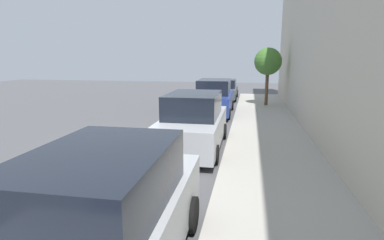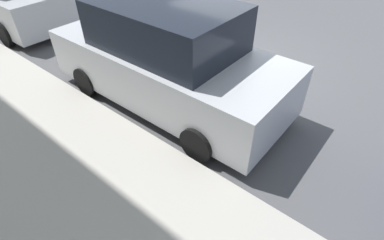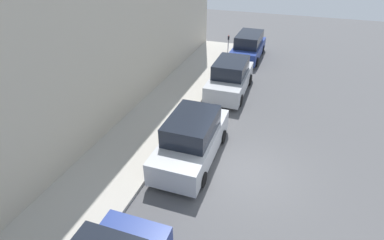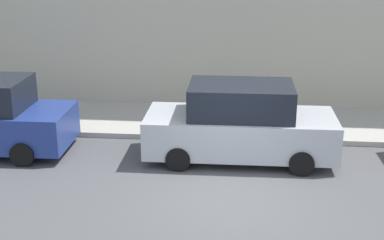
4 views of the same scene
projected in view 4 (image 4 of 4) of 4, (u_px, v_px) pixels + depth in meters
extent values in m
plane|color=#515154|center=(229.00, 199.00, 11.68)|extent=(60.00, 60.00, 0.00)
cube|color=#B2ADA3|center=(234.00, 122.00, 16.44)|extent=(3.14, 32.00, 0.15)
cube|color=#B7BABF|center=(240.00, 133.00, 13.67)|extent=(2.00, 4.82, 0.96)
cube|color=black|center=(241.00, 100.00, 13.40)|extent=(1.75, 2.62, 0.80)
cylinder|color=black|center=(178.00, 159.00, 13.05)|extent=(0.22, 0.61, 0.61)
cylinder|color=black|center=(186.00, 133.00, 14.81)|extent=(0.22, 0.61, 0.61)
cylinder|color=black|center=(301.00, 163.00, 12.78)|extent=(0.22, 0.61, 0.61)
cylinder|color=black|center=(295.00, 137.00, 14.54)|extent=(0.22, 0.61, 0.61)
cylinder|color=black|center=(23.00, 154.00, 13.32)|extent=(0.22, 0.61, 0.61)
cylinder|color=black|center=(49.00, 130.00, 15.08)|extent=(0.22, 0.61, 0.61)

